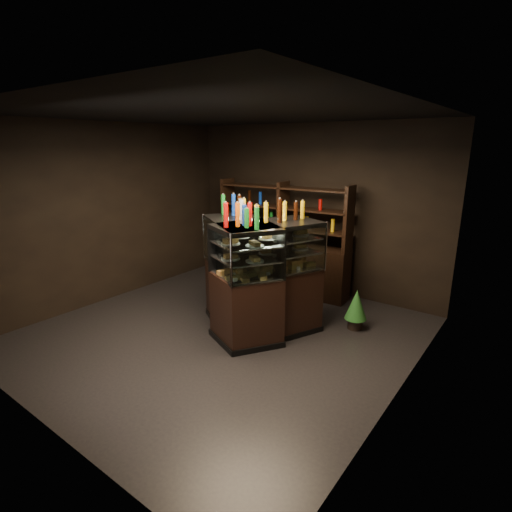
{
  "coord_description": "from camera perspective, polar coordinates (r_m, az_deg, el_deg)",
  "views": [
    {
      "loc": [
        3.53,
        -3.91,
        2.63
      ],
      "look_at": [
        0.55,
        0.09,
        1.23
      ],
      "focal_mm": 28.0,
      "sensor_mm": 36.0,
      "label": 1
    }
  ],
  "objects": [
    {
      "name": "ground",
      "position": [
        5.89,
        -4.92,
        -10.91
      ],
      "size": [
        5.0,
        5.0,
        0.0
      ],
      "primitive_type": "plane",
      "color": "black",
      "rests_on": "ground"
    },
    {
      "name": "room_shell",
      "position": [
        5.32,
        -5.41,
        8.14
      ],
      "size": [
        5.02,
        5.02,
        3.01
      ],
      "color": "black",
      "rests_on": "ground"
    },
    {
      "name": "display_case",
      "position": [
        5.73,
        -0.28,
        -5.78
      ],
      "size": [
        1.84,
        1.67,
        1.63
      ],
      "rotation": [
        0.0,
        0.0,
        0.29
      ],
      "color": "black",
      "rests_on": "ground"
    },
    {
      "name": "food_display",
      "position": [
        5.51,
        -0.32,
        0.62
      ],
      "size": [
        1.35,
        1.31,
        0.49
      ],
      "color": "#D48F4C",
      "rests_on": "display_case"
    },
    {
      "name": "bottles_top",
      "position": [
        5.4,
        -0.3,
        6.36
      ],
      "size": [
        1.18,
        1.17,
        0.3
      ],
      "color": "#0F38B2",
      "rests_on": "display_case"
    },
    {
      "name": "potted_conifer",
      "position": [
        6.03,
        14.15,
        -6.66
      ],
      "size": [
        0.32,
        0.32,
        0.68
      ],
      "rotation": [
        0.0,
        0.0,
        -0.37
      ],
      "color": "black",
      "rests_on": "ground"
    },
    {
      "name": "back_shelving",
      "position": [
        7.38,
        3.74,
        -0.3
      ],
      "size": [
        2.54,
        0.58,
        2.0
      ],
      "rotation": [
        0.0,
        0.0,
        0.06
      ],
      "color": "black",
      "rests_on": "ground"
    }
  ]
}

